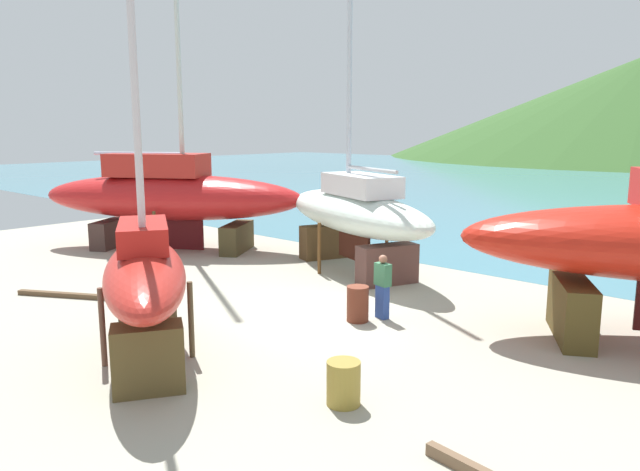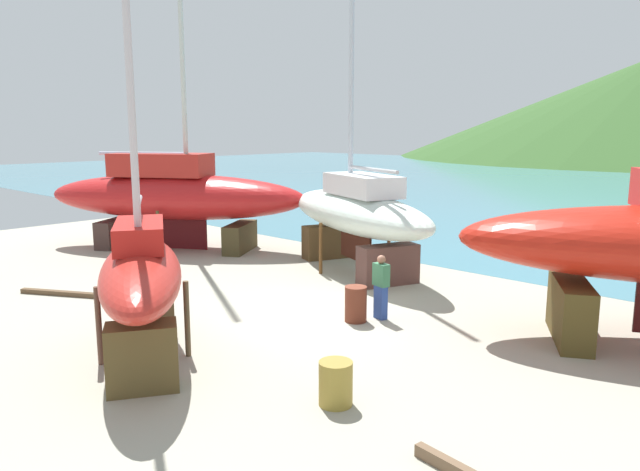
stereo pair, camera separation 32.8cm
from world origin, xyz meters
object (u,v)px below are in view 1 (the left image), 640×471
at_px(sailboat_small_center, 355,212).
at_px(worker, 383,286).
at_px(barrel_rust_near, 358,304).
at_px(sailboat_large_starboard, 145,279).
at_px(sailboat_mid_port, 170,195).
at_px(barrel_tipped_right, 344,383).

relative_size(sailboat_small_center, worker, 8.40).
bearing_deg(barrel_rust_near, worker, 62.43).
xyz_separation_m(sailboat_large_starboard, worker, (1.91, 5.62, -0.92)).
xyz_separation_m(sailboat_mid_port, worker, (11.68, -1.58, -1.34)).
bearing_deg(sailboat_mid_port, sailboat_small_center, -16.19).
bearing_deg(worker, barrel_rust_near, -12.80).
distance_m(sailboat_small_center, barrel_rust_near, 5.80).
height_order(sailboat_mid_port, barrel_tipped_right, sailboat_mid_port).
relative_size(sailboat_mid_port, barrel_rust_near, 19.36).
xyz_separation_m(sailboat_mid_port, barrel_rust_near, (11.36, -2.19, -1.75)).
distance_m(worker, barrel_tipped_right, 5.06).
bearing_deg(barrel_rust_near, sailboat_mid_port, 169.08).
distance_m(sailboat_mid_port, worker, 11.86).
bearing_deg(sailboat_mid_port, barrel_rust_near, -42.24).
bearing_deg(sailboat_mid_port, sailboat_large_starboard, -67.73).
height_order(sailboat_small_center, sailboat_mid_port, sailboat_mid_port).
height_order(sailboat_mid_port, barrel_rust_near, sailboat_mid_port).
relative_size(sailboat_mid_port, barrel_tipped_right, 22.00).
distance_m(sailboat_large_starboard, sailboat_mid_port, 12.14).
bearing_deg(barrel_tipped_right, sailboat_large_starboard, -164.53).
relative_size(worker, barrel_tipped_right, 2.09).
xyz_separation_m(sailboat_large_starboard, barrel_rust_near, (1.59, 5.01, -1.33)).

